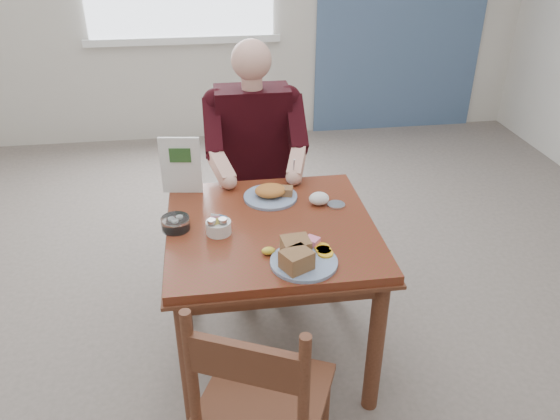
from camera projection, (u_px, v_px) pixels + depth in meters
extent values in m
plane|color=#645A51|center=(272.00, 352.00, 2.75)|extent=(6.00, 6.00, 0.00)
ellipsoid|color=gold|center=(269.00, 251.00, 2.18)|extent=(0.06, 0.04, 0.03)
ellipsoid|color=white|center=(319.00, 199.00, 2.53)|extent=(0.11, 0.10, 0.06)
cylinder|color=silver|center=(336.00, 205.00, 2.53)|extent=(0.10, 0.10, 0.01)
cube|color=white|center=(183.00, 41.00, 4.81)|extent=(1.72, 0.04, 0.06)
cube|color=maroon|center=(271.00, 229.00, 2.40)|extent=(0.90, 0.90, 0.04)
cube|color=brown|center=(271.00, 234.00, 2.41)|extent=(0.92, 0.92, 0.01)
cylinder|color=brown|center=(188.00, 365.00, 2.20)|extent=(0.07, 0.07, 0.71)
cylinder|color=brown|center=(376.00, 346.00, 2.29)|extent=(0.07, 0.07, 0.71)
cylinder|color=brown|center=(189.00, 257.00, 2.87)|extent=(0.07, 0.07, 0.71)
cylinder|color=brown|center=(334.00, 245.00, 2.96)|extent=(0.07, 0.07, 0.71)
cube|color=brown|center=(284.00, 296.00, 2.09)|extent=(0.80, 0.03, 0.08)
cube|color=brown|center=(262.00, 201.00, 2.77)|extent=(0.80, 0.03, 0.08)
cube|color=brown|center=(183.00, 249.00, 2.38)|extent=(0.03, 0.80, 0.08)
cube|color=brown|center=(356.00, 235.00, 2.48)|extent=(0.03, 0.80, 0.08)
cylinder|color=brown|center=(228.00, 255.00, 3.11)|extent=(0.04, 0.04, 0.45)
cylinder|color=brown|center=(290.00, 250.00, 3.16)|extent=(0.04, 0.04, 0.45)
cylinder|color=brown|center=(225.00, 223.00, 3.42)|extent=(0.04, 0.04, 0.45)
cylinder|color=brown|center=(281.00, 219.00, 3.47)|extent=(0.04, 0.04, 0.45)
cube|color=brown|center=(255.00, 201.00, 3.17)|extent=(0.42, 0.42, 0.03)
cylinder|color=brown|center=(221.00, 153.00, 3.19)|extent=(0.04, 0.04, 0.50)
cylinder|color=brown|center=(281.00, 150.00, 3.24)|extent=(0.04, 0.04, 0.50)
cube|color=brown|center=(251.00, 136.00, 3.16)|extent=(0.38, 0.03, 0.14)
cylinder|color=brown|center=(238.00, 395.00, 2.23)|extent=(0.05, 0.05, 0.45)
cylinder|color=brown|center=(324.00, 415.00, 2.14)|extent=(0.05, 0.05, 0.45)
cube|color=brown|center=(265.00, 397.00, 1.92)|extent=(0.56, 0.56, 0.03)
cylinder|color=brown|center=(192.00, 374.00, 1.69)|extent=(0.05, 0.05, 0.50)
cylinder|color=brown|center=(304.00, 401.00, 1.61)|extent=(0.05, 0.05, 0.50)
cube|color=brown|center=(245.00, 363.00, 1.60)|extent=(0.36, 0.19, 0.14)
cube|color=tan|center=(239.00, 201.00, 3.02)|extent=(0.13, 0.38, 0.12)
cube|color=tan|center=(275.00, 198.00, 3.05)|extent=(0.13, 0.38, 0.12)
cube|color=tan|center=(244.00, 264.00, 3.01)|extent=(0.10, 0.10, 0.48)
cube|color=tan|center=(279.00, 261.00, 3.04)|extent=(0.10, 0.10, 0.48)
cube|color=black|center=(253.00, 139.00, 3.01)|extent=(0.40, 0.22, 0.58)
sphere|color=black|center=(216.00, 102.00, 2.88)|extent=(0.15, 0.15, 0.15)
sphere|color=black|center=(287.00, 99.00, 2.93)|extent=(0.15, 0.15, 0.15)
cylinder|color=#DC9F8B|center=(252.00, 85.00, 2.85)|extent=(0.11, 0.11, 0.08)
sphere|color=#DC9F8B|center=(251.00, 60.00, 2.78)|extent=(0.21, 0.21, 0.21)
cube|color=black|center=(213.00, 128.00, 2.83)|extent=(0.09, 0.29, 0.27)
cube|color=black|center=(296.00, 124.00, 2.88)|extent=(0.09, 0.29, 0.27)
sphere|color=black|center=(214.00, 154.00, 2.78)|extent=(0.09, 0.09, 0.09)
sphere|color=black|center=(299.00, 150.00, 2.83)|extent=(0.09, 0.09, 0.09)
cube|color=#DC9F8B|center=(222.00, 168.00, 2.72)|extent=(0.14, 0.23, 0.14)
cube|color=#DC9F8B|center=(297.00, 163.00, 2.77)|extent=(0.14, 0.23, 0.14)
sphere|color=#DC9F8B|center=(229.00, 182.00, 2.67)|extent=(0.08, 0.08, 0.08)
sphere|color=#DC9F8B|center=(294.00, 177.00, 2.71)|extent=(0.08, 0.08, 0.08)
cylinder|color=silver|center=(294.00, 168.00, 2.68)|extent=(0.01, 0.05, 0.12)
cylinder|color=white|center=(304.00, 262.00, 2.12)|extent=(0.34, 0.34, 0.01)
cube|color=tan|center=(297.00, 260.00, 2.06)|extent=(0.14, 0.13, 0.07)
cube|color=tan|center=(296.00, 247.00, 2.14)|extent=(0.12, 0.10, 0.07)
cylinder|color=yellow|center=(325.00, 253.00, 2.16)|extent=(0.07, 0.07, 0.01)
cylinder|color=yellow|center=(324.00, 250.00, 2.18)|extent=(0.08, 0.08, 0.01)
cylinder|color=yellow|center=(322.00, 247.00, 2.20)|extent=(0.09, 0.09, 0.01)
cube|color=pink|center=(312.00, 241.00, 2.22)|extent=(0.07, 0.07, 0.03)
cylinder|color=white|center=(270.00, 197.00, 2.60)|extent=(0.31, 0.31, 0.01)
ellipsoid|color=orange|center=(270.00, 191.00, 2.58)|extent=(0.17, 0.15, 0.05)
cube|color=tan|center=(283.00, 191.00, 2.59)|extent=(0.11, 0.08, 0.04)
cylinder|color=white|center=(219.00, 227.00, 2.31)|extent=(0.13, 0.13, 0.06)
cube|color=pink|center=(216.00, 219.00, 2.29)|extent=(0.04, 0.02, 0.03)
cube|color=#6699D8|center=(223.00, 218.00, 2.30)|extent=(0.04, 0.03, 0.03)
cube|color=#EAD159|center=(217.00, 221.00, 2.28)|extent=(0.04, 0.03, 0.03)
cube|color=white|center=(215.00, 217.00, 2.31)|extent=(0.04, 0.03, 0.03)
cylinder|color=white|center=(212.00, 229.00, 2.29)|extent=(0.04, 0.04, 0.07)
cylinder|color=silver|center=(212.00, 221.00, 2.27)|extent=(0.04, 0.04, 0.01)
cylinder|color=white|center=(223.00, 228.00, 2.30)|extent=(0.04, 0.04, 0.07)
cylinder|color=silver|center=(223.00, 220.00, 2.28)|extent=(0.04, 0.04, 0.01)
cylinder|color=white|center=(176.00, 224.00, 2.34)|extent=(0.12, 0.12, 0.06)
cylinder|color=white|center=(172.00, 220.00, 2.33)|extent=(0.03, 0.03, 0.02)
cylinder|color=white|center=(180.00, 218.00, 2.34)|extent=(0.03, 0.03, 0.02)
cylinder|color=white|center=(175.00, 222.00, 2.32)|extent=(0.03, 0.03, 0.02)
cube|color=white|center=(181.00, 165.00, 2.59)|extent=(0.19, 0.04, 0.28)
cube|color=#2D5926|center=(180.00, 155.00, 2.55)|extent=(0.10, 0.02, 0.07)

